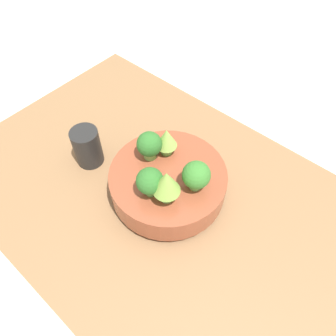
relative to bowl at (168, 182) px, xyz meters
name	(u,v)px	position (x,y,z in m)	size (l,w,h in m)	color
ground_plane	(157,199)	(0.02, 0.01, -0.08)	(6.00, 6.00, 0.00)	silver
table	(157,195)	(0.02, 0.01, -0.06)	(0.99, 0.66, 0.04)	olive
bowl	(168,182)	(0.00, 0.00, 0.00)	(0.27, 0.27, 0.08)	brown
broccoli_floret_right	(149,145)	(0.06, -0.01, 0.07)	(0.06, 0.06, 0.07)	#7AB256
romanesco_piece_near	(167,139)	(0.04, -0.04, 0.08)	(0.05, 0.05, 0.07)	#6BA34C
romanesco_piece_far	(167,183)	(-0.04, 0.05, 0.09)	(0.06, 0.06, 0.09)	#7AB256
broccoli_floret_back	(150,182)	(-0.01, 0.06, 0.08)	(0.06, 0.06, 0.07)	#6BA34C
broccoli_floret_left	(196,175)	(-0.07, -0.01, 0.07)	(0.06, 0.06, 0.07)	#7AB256
cup	(87,147)	(0.22, 0.05, 0.01)	(0.07, 0.07, 0.10)	black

